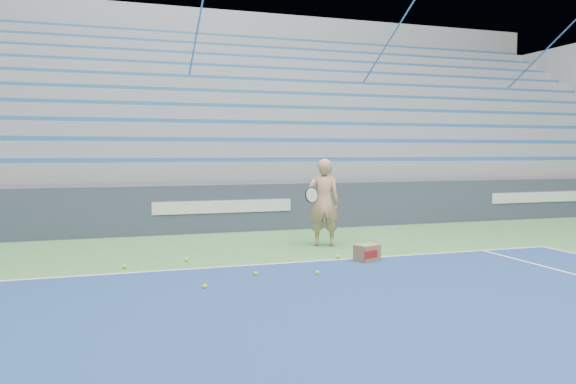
# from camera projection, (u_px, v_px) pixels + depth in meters

# --- Properties ---
(sponsor_barrier) EXTENTS (30.00, 0.32, 1.10)m
(sponsor_barrier) POSITION_uv_depth(u_px,v_px,m) (222.00, 208.00, 12.93)
(sponsor_barrier) COLOR #384056
(sponsor_barrier) RESTS_ON ground
(bleachers) EXTENTS (31.00, 9.15, 7.30)m
(bleachers) POSITION_uv_depth(u_px,v_px,m) (187.00, 136.00, 18.23)
(bleachers) COLOR gray
(bleachers) RESTS_ON ground
(tennis_player) EXTENTS (0.97, 0.91, 1.71)m
(tennis_player) POSITION_uv_depth(u_px,v_px,m) (324.00, 202.00, 10.98)
(tennis_player) COLOR tan
(tennis_player) RESTS_ON ground
(ball_box) EXTENTS (0.46, 0.41, 0.29)m
(ball_box) POSITION_uv_depth(u_px,v_px,m) (367.00, 253.00, 9.45)
(ball_box) COLOR olive
(ball_box) RESTS_ON ground
(tennis_ball_0) EXTENTS (0.07, 0.07, 0.07)m
(tennis_ball_0) POSITION_uv_depth(u_px,v_px,m) (125.00, 266.00, 8.86)
(tennis_ball_0) COLOR #D6E62F
(tennis_ball_0) RESTS_ON ground
(tennis_ball_1) EXTENTS (0.07, 0.07, 0.07)m
(tennis_ball_1) POSITION_uv_depth(u_px,v_px,m) (256.00, 274.00, 8.33)
(tennis_ball_1) COLOR #D6E62F
(tennis_ball_1) RESTS_ON ground
(tennis_ball_2) EXTENTS (0.07, 0.07, 0.07)m
(tennis_ball_2) POSITION_uv_depth(u_px,v_px,m) (317.00, 273.00, 8.39)
(tennis_ball_2) COLOR #D6E62F
(tennis_ball_2) RESTS_ON ground
(tennis_ball_3) EXTENTS (0.07, 0.07, 0.07)m
(tennis_ball_3) POSITION_uv_depth(u_px,v_px,m) (186.00, 260.00, 9.41)
(tennis_ball_3) COLOR #D6E62F
(tennis_ball_3) RESTS_ON ground
(tennis_ball_4) EXTENTS (0.07, 0.07, 0.07)m
(tennis_ball_4) POSITION_uv_depth(u_px,v_px,m) (205.00, 286.00, 7.54)
(tennis_ball_4) COLOR #D6E62F
(tennis_ball_4) RESTS_ON ground
(tennis_ball_5) EXTENTS (0.07, 0.07, 0.07)m
(tennis_ball_5) POSITION_uv_depth(u_px,v_px,m) (338.00, 257.00, 9.69)
(tennis_ball_5) COLOR #D6E62F
(tennis_ball_5) RESTS_ON ground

